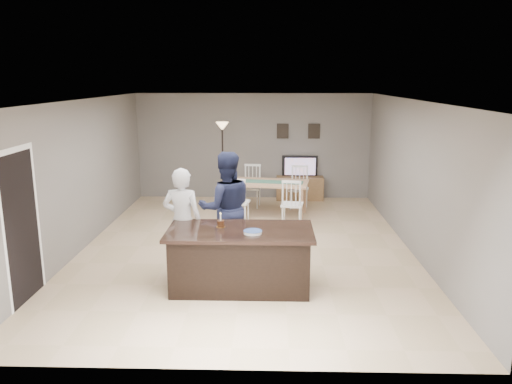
{
  "coord_description": "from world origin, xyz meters",
  "views": [
    {
      "loc": [
        0.44,
        -8.81,
        3.08
      ],
      "look_at": [
        0.19,
        -0.3,
        1.13
      ],
      "focal_mm": 35.0,
      "sensor_mm": 36.0,
      "label": 1
    }
  ],
  "objects_px": {
    "woman": "(182,221)",
    "tv_console": "(300,188)",
    "man": "(226,208)",
    "birthday_cake": "(221,224)",
    "plate_stack": "(253,232)",
    "dining_table": "(270,188)",
    "kitchen_island": "(240,258)",
    "television": "(300,166)",
    "floor_lamp": "(222,141)"
  },
  "relations": [
    {
      "from": "plate_stack",
      "to": "television",
      "type": "bearing_deg",
      "value": 80.18
    },
    {
      "from": "woman",
      "to": "floor_lamp",
      "type": "xyz_separation_m",
      "value": [
        0.23,
        4.39,
        0.73
      ]
    },
    {
      "from": "plate_stack",
      "to": "man",
      "type": "bearing_deg",
      "value": 112.08
    },
    {
      "from": "kitchen_island",
      "to": "plate_stack",
      "type": "distance_m",
      "value": 0.53
    },
    {
      "from": "kitchen_island",
      "to": "woman",
      "type": "height_order",
      "value": "woman"
    },
    {
      "from": "kitchen_island",
      "to": "birthday_cake",
      "type": "relative_size",
      "value": 9.92
    },
    {
      "from": "television",
      "to": "floor_lamp",
      "type": "distance_m",
      "value": 2.17
    },
    {
      "from": "kitchen_island",
      "to": "plate_stack",
      "type": "relative_size",
      "value": 7.98
    },
    {
      "from": "tv_console",
      "to": "dining_table",
      "type": "bearing_deg",
      "value": -115.78
    },
    {
      "from": "dining_table",
      "to": "floor_lamp",
      "type": "bearing_deg",
      "value": 149.27
    },
    {
      "from": "tv_console",
      "to": "dining_table",
      "type": "relative_size",
      "value": 0.57
    },
    {
      "from": "television",
      "to": "kitchen_island",
      "type": "bearing_deg",
      "value": 77.99
    },
    {
      "from": "man",
      "to": "plate_stack",
      "type": "bearing_deg",
      "value": 99.65
    },
    {
      "from": "woman",
      "to": "birthday_cake",
      "type": "relative_size",
      "value": 7.94
    },
    {
      "from": "woman",
      "to": "floor_lamp",
      "type": "distance_m",
      "value": 4.46
    },
    {
      "from": "man",
      "to": "floor_lamp",
      "type": "height_order",
      "value": "floor_lamp"
    },
    {
      "from": "tv_console",
      "to": "birthday_cake",
      "type": "bearing_deg",
      "value": -105.43
    },
    {
      "from": "television",
      "to": "woman",
      "type": "xyz_separation_m",
      "value": [
        -2.15,
        -5.09,
        -0.0
      ]
    },
    {
      "from": "tv_console",
      "to": "man",
      "type": "height_order",
      "value": "man"
    },
    {
      "from": "dining_table",
      "to": "television",
      "type": "bearing_deg",
      "value": 73.74
    },
    {
      "from": "kitchen_island",
      "to": "woman",
      "type": "xyz_separation_m",
      "value": [
        -0.95,
        0.55,
        0.41
      ]
    },
    {
      "from": "kitchen_island",
      "to": "dining_table",
      "type": "bearing_deg",
      "value": 83.73
    },
    {
      "from": "man",
      "to": "plate_stack",
      "type": "height_order",
      "value": "man"
    },
    {
      "from": "woman",
      "to": "dining_table",
      "type": "height_order",
      "value": "woman"
    },
    {
      "from": "tv_console",
      "to": "birthday_cake",
      "type": "distance_m",
      "value": 5.68
    },
    {
      "from": "plate_stack",
      "to": "dining_table",
      "type": "xyz_separation_m",
      "value": [
        0.25,
        4.17,
        -0.27
      ]
    },
    {
      "from": "man",
      "to": "kitchen_island",
      "type": "bearing_deg",
      "value": 93.69
    },
    {
      "from": "woman",
      "to": "tv_console",
      "type": "bearing_deg",
      "value": -106.77
    },
    {
      "from": "plate_stack",
      "to": "floor_lamp",
      "type": "height_order",
      "value": "floor_lamp"
    },
    {
      "from": "man",
      "to": "plate_stack",
      "type": "distance_m",
      "value": 1.32
    },
    {
      "from": "kitchen_island",
      "to": "floor_lamp",
      "type": "distance_m",
      "value": 5.12
    },
    {
      "from": "birthday_cake",
      "to": "floor_lamp",
      "type": "xyz_separation_m",
      "value": [
        -0.42,
        4.81,
        0.64
      ]
    },
    {
      "from": "birthday_cake",
      "to": "tv_console",
      "type": "bearing_deg",
      "value": 74.57
    },
    {
      "from": "man",
      "to": "floor_lamp",
      "type": "relative_size",
      "value": 0.93
    },
    {
      "from": "television",
      "to": "plate_stack",
      "type": "height_order",
      "value": "television"
    },
    {
      "from": "tv_console",
      "to": "man",
      "type": "xyz_separation_m",
      "value": [
        -1.5,
        -4.53,
        0.65
      ]
    },
    {
      "from": "kitchen_island",
      "to": "birthday_cake",
      "type": "xyz_separation_m",
      "value": [
        -0.3,
        0.13,
        0.5
      ]
    },
    {
      "from": "television",
      "to": "tv_console",
      "type": "bearing_deg",
      "value": 90.0
    },
    {
      "from": "kitchen_island",
      "to": "tv_console",
      "type": "relative_size",
      "value": 1.79
    },
    {
      "from": "kitchen_island",
      "to": "birthday_cake",
      "type": "height_order",
      "value": "birthday_cake"
    },
    {
      "from": "television",
      "to": "birthday_cake",
      "type": "distance_m",
      "value": 5.71
    },
    {
      "from": "television",
      "to": "birthday_cake",
      "type": "relative_size",
      "value": 4.22
    },
    {
      "from": "kitchen_island",
      "to": "man",
      "type": "relative_size",
      "value": 1.13
    },
    {
      "from": "man",
      "to": "television",
      "type": "bearing_deg",
      "value": -120.52
    },
    {
      "from": "plate_stack",
      "to": "dining_table",
      "type": "height_order",
      "value": "dining_table"
    },
    {
      "from": "birthday_cake",
      "to": "plate_stack",
      "type": "distance_m",
      "value": 0.58
    },
    {
      "from": "television",
      "to": "dining_table",
      "type": "distance_m",
      "value": 1.83
    },
    {
      "from": "man",
      "to": "birthday_cake",
      "type": "relative_size",
      "value": 8.79
    },
    {
      "from": "birthday_cake",
      "to": "plate_stack",
      "type": "xyz_separation_m",
      "value": [
        0.49,
        -0.31,
        -0.03
      ]
    },
    {
      "from": "dining_table",
      "to": "tv_console",
      "type": "bearing_deg",
      "value": 72.78
    }
  ]
}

